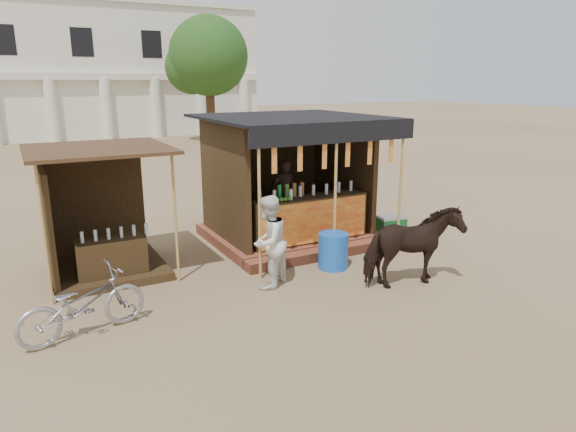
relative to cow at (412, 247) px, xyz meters
The scene contains 11 objects.
ground 1.73m from the cow, behind, with size 120.00×120.00×0.00m, color #846B4C.
main_stall 3.44m from the cow, 99.74° to the left, with size 3.60×3.61×2.78m.
secondary_stall 5.76m from the cow, 145.56° to the left, with size 2.40×2.40×2.38m.
cow is the anchor object (origin of this frame).
motorbike 5.37m from the cow, behind, with size 0.63×1.81×0.95m, color #96959D.
bystander 2.50m from the cow, 151.89° to the left, with size 0.80×0.62×1.64m, color silver.
blue_barrel 1.62m from the cow, 116.42° to the left, with size 0.58×0.58×0.69m, color blue.
red_crate 2.14m from the cow, 46.85° to the left, with size 0.41×0.41×0.29m, color maroon.
cooler 3.17m from the cow, 56.83° to the left, with size 0.70×0.52×0.46m.
background_building 30.35m from the cow, 96.81° to the left, with size 26.00×7.45×8.18m.
tree 22.90m from the cow, 79.19° to the left, with size 4.50×4.40×7.00m.
Camera 1 is at (-4.34, -6.42, 3.54)m, focal length 32.00 mm.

